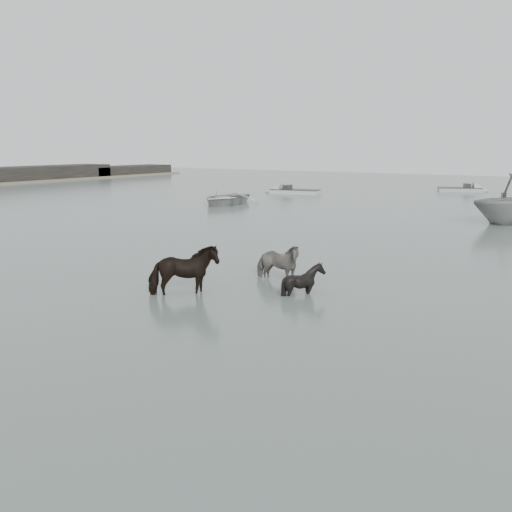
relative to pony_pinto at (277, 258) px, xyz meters
The scene contains 7 objects.
ground 2.35m from the pony_pinto, 73.14° to the right, with size 140.00×140.00×0.00m, color #54645C.
pony_pinto is the anchor object (origin of this frame).
pony_dark 3.27m from the pony_pinto, 113.07° to the right, with size 1.64×1.41×1.65m, color black.
pony_black 1.82m from the pony_pinto, 35.52° to the right, with size 0.99×1.12×1.23m, color black.
rowboat_lead 23.53m from the pony_pinto, 129.31° to the left, with size 3.73×5.22×1.08m, color beige.
skiff_outer 32.24m from the pony_pinto, 117.43° to the left, with size 5.90×1.60×0.75m, color beige, non-canonical shape.
skiff_far 38.71m from the pony_pinto, 94.88° to the left, with size 5.18×1.60×0.75m, color #A5A8A5, non-canonical shape.
Camera 1 is at (8.14, -13.01, 4.20)m, focal length 40.00 mm.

